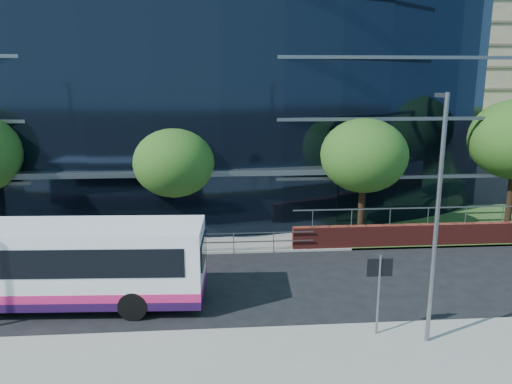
{
  "coord_description": "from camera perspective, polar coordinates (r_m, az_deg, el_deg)",
  "views": [
    {
      "loc": [
        -0.77,
        -16.55,
        8.57
      ],
      "look_at": [
        1.19,
        8.0,
        2.9
      ],
      "focal_mm": 35.0,
      "sensor_mm": 36.0,
      "label": 1
    }
  ],
  "objects": [
    {
      "name": "ground",
      "position": [
        18.65,
        -1.75,
        -14.4
      ],
      "size": [
        200.0,
        200.0,
        0.0
      ],
      "primitive_type": "plane",
      "color": "black",
      "rests_on": "ground"
    },
    {
      "name": "kerb",
      "position": [
        17.73,
        -1.59,
        -15.65
      ],
      "size": [
        80.0,
        0.25,
        0.16
      ],
      "primitive_type": "cube",
      "color": "gray",
      "rests_on": "ground"
    },
    {
      "name": "yellow_line_outer",
      "position": [
        17.94,
        -1.62,
        -15.55
      ],
      "size": [
        80.0,
        0.08,
        0.01
      ],
      "primitive_type": "cube",
      "color": "gold",
      "rests_on": "ground"
    },
    {
      "name": "yellow_line_inner",
      "position": [
        18.08,
        -1.65,
        -15.33
      ],
      "size": [
        80.0,
        0.08,
        0.01
      ],
      "primitive_type": "cube",
      "color": "gold",
      "rests_on": "ground"
    },
    {
      "name": "far_forecourt",
      "position": [
        29.31,
        -14.69,
        -4.38
      ],
      "size": [
        50.0,
        8.0,
        0.1
      ],
      "primitive_type": "cube",
      "color": "gray",
      "rests_on": "ground"
    },
    {
      "name": "glass_office",
      "position": [
        37.54,
        -9.72,
        11.9
      ],
      "size": [
        44.0,
        23.1,
        16.0
      ],
      "color": "black",
      "rests_on": "ground"
    },
    {
      "name": "guard_railings",
      "position": [
        25.83,
        -20.69,
        -5.37
      ],
      "size": [
        24.0,
        0.05,
        1.1
      ],
      "color": "slate",
      "rests_on": "ground"
    },
    {
      "name": "apartment_block",
      "position": [
        80.76,
        19.99,
        14.0
      ],
      "size": [
        60.0,
        42.0,
        30.0
      ],
      "color": "#2D511E",
      "rests_on": "ground"
    },
    {
      "name": "street_sign",
      "position": [
        17.11,
        13.91,
        -9.48
      ],
      "size": [
        0.85,
        0.09,
        2.8
      ],
      "color": "slate",
      "rests_on": "pavement_near"
    },
    {
      "name": "tree_far_b",
      "position": [
        26.51,
        -9.35,
        3.31
      ],
      "size": [
        4.29,
        4.29,
        6.05
      ],
      "color": "black",
      "rests_on": "ground"
    },
    {
      "name": "tree_far_c",
      "position": [
        27.01,
        12.23,
        4.07
      ],
      "size": [
        4.62,
        4.62,
        6.51
      ],
      "color": "black",
      "rests_on": "ground"
    },
    {
      "name": "tree_dist_e",
      "position": [
        61.87,
        19.26,
        8.5
      ],
      "size": [
        4.62,
        4.62,
        6.51
      ],
      "color": "black",
      "rests_on": "ground"
    },
    {
      "name": "streetlight_east",
      "position": [
        16.42,
        19.96,
        -2.41
      ],
      "size": [
        0.15,
        0.77,
        8.0
      ],
      "color": "slate",
      "rests_on": "pavement_near"
    },
    {
      "name": "city_bus",
      "position": [
        20.54,
        -22.49,
        -7.61
      ],
      "size": [
        11.97,
        3.35,
        3.21
      ],
      "rotation": [
        0.0,
        0.0,
        -0.05
      ],
      "color": "white",
      "rests_on": "ground"
    }
  ]
}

